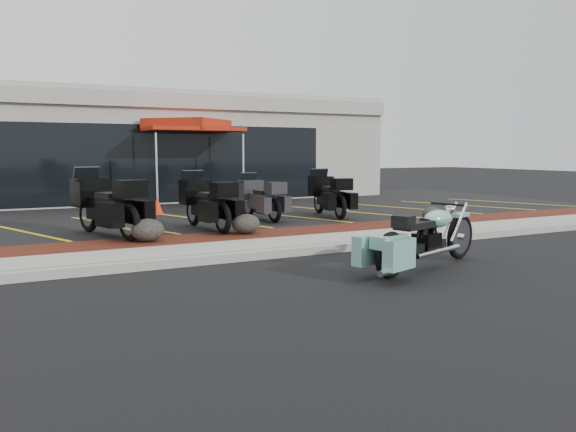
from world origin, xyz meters
TOP-DOWN VIEW (x-y plane):
  - ground at (0.00, 0.00)m, footprint 90.00×90.00m
  - curb at (0.00, 0.90)m, footprint 24.00×0.25m
  - sidewalk at (0.00, 1.60)m, footprint 24.00×1.20m
  - mulch_bed at (0.00, 2.80)m, footprint 24.00×1.20m
  - upper_lot at (0.00, 8.20)m, footprint 26.00×9.60m
  - dealership_building at (0.00, 14.47)m, footprint 18.00×8.16m
  - boulder_left at (-2.19, 2.73)m, footprint 0.64×0.54m
  - boulder_mid at (-0.07, 2.84)m, footprint 0.61×0.50m
  - boulder_right at (5.02, 2.80)m, footprint 0.51×0.43m
  - hero_cruiser at (2.54, -0.78)m, footprint 3.12×1.69m
  - touring_black_front at (-3.03, 4.70)m, footprint 1.65×2.65m
  - touring_black_mid at (-0.65, 4.70)m, footprint 1.06×2.35m
  - touring_grey at (1.25, 5.81)m, footprint 0.88×2.10m
  - touring_black_rear at (3.37, 5.68)m, footprint 1.21×2.32m
  - traffic_cone at (-0.83, 7.51)m, footprint 0.42×0.42m
  - popup_canopy at (0.91, 10.24)m, footprint 3.91×3.91m

SIDE VIEW (x-z plane):
  - ground at x=0.00m, z-range 0.00..0.00m
  - curb at x=0.00m, z-range 0.00..0.15m
  - sidewalk at x=0.00m, z-range 0.00..0.15m
  - upper_lot at x=0.00m, z-range 0.00..0.15m
  - mulch_bed at x=0.00m, z-range 0.00..0.16m
  - boulder_right at x=5.02m, z-range 0.16..0.52m
  - boulder_mid at x=-0.07m, z-range 0.16..0.59m
  - boulder_left at x=-2.19m, z-range 0.16..0.62m
  - traffic_cone at x=-0.83m, z-range 0.15..0.65m
  - hero_cruiser at x=2.54m, z-range 0.00..1.07m
  - touring_grey at x=1.25m, z-range 0.15..1.35m
  - touring_black_rear at x=3.37m, z-range 0.15..1.44m
  - touring_black_mid at x=-0.65m, z-range 0.15..1.48m
  - touring_black_front at x=-3.03m, z-range 0.15..1.59m
  - dealership_building at x=0.00m, z-range 0.01..4.01m
  - popup_canopy at x=0.91m, z-range 1.30..4.13m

